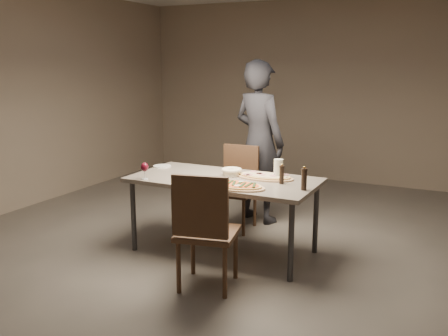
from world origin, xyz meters
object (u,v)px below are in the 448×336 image
at_px(diner, 259,142).
at_px(ham_pizza, 265,176).
at_px(bread_basket, 232,171).
at_px(zucchini_pizza, 234,185).
at_px(dining_table, 224,184).
at_px(chair_near, 205,226).
at_px(carafe, 278,169).
at_px(chair_far, 237,182).
at_px(pepper_mill_left, 304,179).

bearing_deg(diner, ham_pizza, 134.70).
relative_size(ham_pizza, bread_basket, 2.84).
bearing_deg(zucchini_pizza, dining_table, 141.61).
bearing_deg(chair_near, carafe, 65.25).
height_order(dining_table, diner, diner).
xyz_separation_m(dining_table, chair_far, (-0.20, 0.75, -0.17)).
distance_m(ham_pizza, bread_basket, 0.34).
bearing_deg(dining_table, bread_basket, 82.63).
bearing_deg(chair_far, diner, -111.49).
bearing_deg(zucchini_pizza, chair_far, 124.47).
bearing_deg(dining_table, chair_near, -73.86).
relative_size(dining_table, bread_basket, 8.91).
relative_size(chair_near, diner, 0.53).
distance_m(carafe, chair_far, 0.93).
distance_m(bread_basket, pepper_mill_left, 0.85).
height_order(carafe, chair_near, chair_near).
bearing_deg(ham_pizza, carafe, 18.84).
relative_size(dining_table, chair_near, 1.80).
height_order(ham_pizza, bread_basket, bread_basket).
xyz_separation_m(zucchini_pizza, bread_basket, (-0.22, 0.42, 0.03)).
height_order(zucchini_pizza, pepper_mill_left, pepper_mill_left).
height_order(zucchini_pizza, carafe, carafe).
height_order(dining_table, zucchini_pizza, zucchini_pizza).
height_order(bread_basket, diner, diner).
xyz_separation_m(pepper_mill_left, diner, (-0.92, 1.19, 0.09)).
distance_m(zucchini_pizza, carafe, 0.56).
relative_size(chair_near, chair_far, 1.08).
bearing_deg(ham_pizza, bread_basket, -170.91).
bearing_deg(carafe, pepper_mill_left, -41.38).
bearing_deg(ham_pizza, chair_near, -94.18).
distance_m(dining_table, diner, 1.13).
xyz_separation_m(dining_table, pepper_mill_left, (0.83, -0.09, 0.16)).
distance_m(chair_far, diner, 0.55).
xyz_separation_m(chair_near, chair_far, (-0.45, 1.60, -0.04)).
height_order(dining_table, carafe, carafe).
bearing_deg(diner, carafe, 141.75).
relative_size(zucchini_pizza, carafe, 3.12).
xyz_separation_m(bread_basket, pepper_mill_left, (0.81, -0.23, 0.06)).
bearing_deg(chair_far, chair_near, 102.60).
distance_m(zucchini_pizza, pepper_mill_left, 0.63).
bearing_deg(pepper_mill_left, bread_basket, 164.19).
bearing_deg(carafe, diner, 122.81).
relative_size(chair_far, diner, 0.49).
height_order(zucchini_pizza, ham_pizza, zucchini_pizza).
bearing_deg(diner, chair_near, 118.74).
bearing_deg(ham_pizza, dining_table, -151.31).
height_order(bread_basket, pepper_mill_left, pepper_mill_left).
relative_size(zucchini_pizza, bread_basket, 2.93).
bearing_deg(bread_basket, ham_pizza, 7.27).
bearing_deg(bread_basket, dining_table, -97.37).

